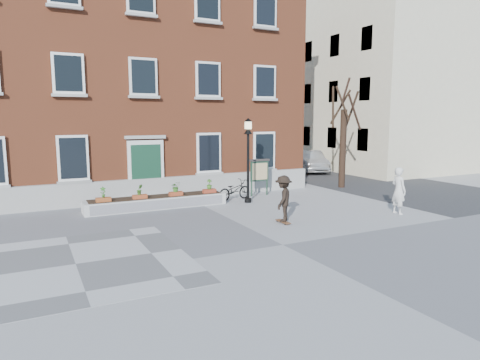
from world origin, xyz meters
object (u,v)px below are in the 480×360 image
bicycle (234,190)px  skateboarder (283,199)px  lamp_post (248,148)px  notice_board (259,171)px  parked_car (310,161)px  bystander (399,191)px

bicycle → skateboarder: 4.97m
lamp_post → notice_board: size_ratio=2.10×
parked_car → skateboarder: bearing=-109.9°
bicycle → skateboarder: size_ratio=1.03×
parked_car → notice_board: 10.55m
parked_car → bystander: size_ratio=2.43×
bystander → parked_car: bearing=-17.7°
parked_car → bystander: bystander is taller
bicycle → parked_car: size_ratio=0.40×
bystander → lamp_post: size_ratio=0.49×
parked_car → notice_board: bearing=-120.3°
parked_car → bystander: 13.95m
lamp_post → notice_board: lamp_post is taller
lamp_post → skateboarder: bearing=-99.1°
parked_car → lamp_post: 12.56m
bicycle → bystander: size_ratio=0.96×
parked_car → skateboarder: size_ratio=2.60×
parked_car → bicycle: bearing=-123.5°
bystander → lamp_post: (-4.44, 4.90, 1.57)m
skateboarder → bicycle: bearing=86.0°
parked_car → skateboarder: skateboarder is taller
bicycle → parked_car: 12.17m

